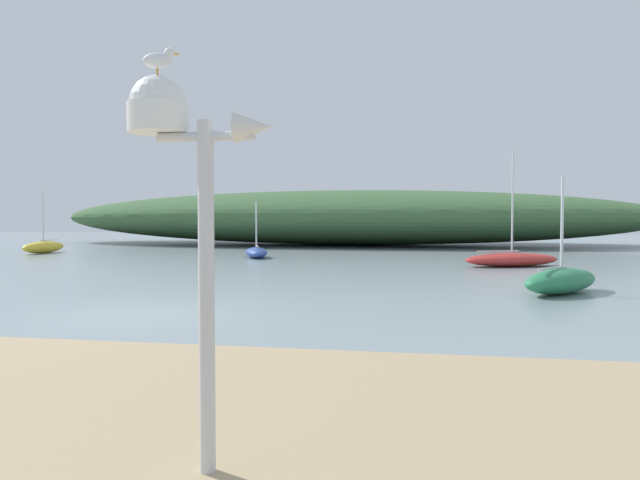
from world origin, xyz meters
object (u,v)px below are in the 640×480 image
at_px(seagull_on_radar, 159,59).
at_px(sailboat_off_point, 561,281).
at_px(sailboat_centre_water, 512,259).
at_px(sailboat_outer_mooring, 44,247).
at_px(mast_structure, 178,153).
at_px(sailboat_inner_mooring, 256,252).

relative_size(seagull_on_radar, sailboat_off_point, 0.09).
height_order(sailboat_off_point, sailboat_centre_water, sailboat_centre_water).
bearing_deg(sailboat_outer_mooring, sailboat_centre_water, -10.58).
distance_m(seagull_on_radar, sailboat_centre_water, 22.69).
xyz_separation_m(seagull_on_radar, sailboat_outer_mooring, (-19.58, 26.50, -2.93)).
xyz_separation_m(mast_structure, seagull_on_radar, (-0.14, 0.00, 0.70)).
bearing_deg(sailboat_centre_water, seagull_on_radar, -104.09).
bearing_deg(sailboat_off_point, mast_structure, -112.79).
bearing_deg(sailboat_outer_mooring, sailboat_inner_mooring, -6.34).
height_order(sailboat_inner_mooring, sailboat_outer_mooring, sailboat_outer_mooring).
bearing_deg(mast_structure, sailboat_outer_mooring, 126.65).
xyz_separation_m(seagull_on_radar, sailboat_inner_mooring, (-6.57, 25.06, -3.00)).
distance_m(seagull_on_radar, sailboat_off_point, 14.41).
height_order(seagull_on_radar, sailboat_off_point, seagull_on_radar).
distance_m(seagull_on_radar, sailboat_outer_mooring, 33.08).
height_order(mast_structure, sailboat_off_point, sailboat_off_point).
bearing_deg(mast_structure, sailboat_inner_mooring, 104.99).
relative_size(mast_structure, sailboat_outer_mooring, 0.84).
xyz_separation_m(sailboat_off_point, sailboat_inner_mooring, (-12.16, 12.10, -0.08)).
distance_m(sailboat_inner_mooring, sailboat_centre_water, 12.48).
xyz_separation_m(sailboat_off_point, sailboat_centre_water, (-0.11, 8.87, -0.05)).
bearing_deg(sailboat_off_point, sailboat_centre_water, 90.68).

